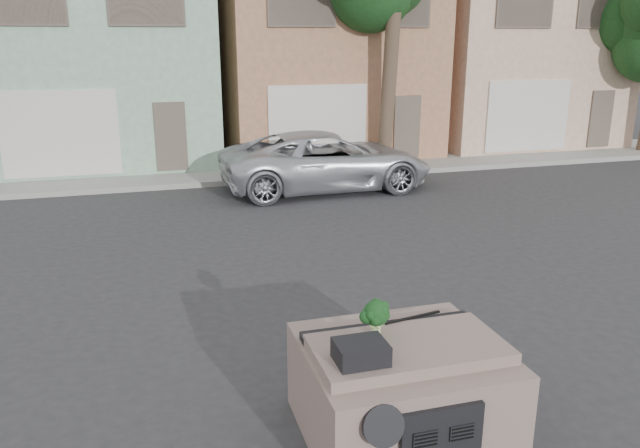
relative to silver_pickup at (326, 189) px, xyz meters
name	(u,v)px	position (x,y,z in m)	size (l,w,h in m)	color
ground_plane	(321,316)	(-2.44, -7.84, 0.00)	(120.00, 120.00, 0.00)	#303033
sidewalk	(225,173)	(-2.44, 2.66, 0.07)	(40.00, 3.00, 0.15)	gray
townhouse_mint	(99,46)	(-5.94, 6.66, 3.77)	(7.20, 8.20, 7.55)	#91B99B
townhouse_tan	(315,45)	(1.56, 6.66, 3.77)	(7.20, 8.20, 7.55)	#A97354
townhouse_beige	(497,44)	(9.06, 6.66, 3.77)	(7.20, 8.20, 7.55)	#D3AB90
silver_pickup	(326,189)	(0.00, 0.00, 0.00)	(2.66, 5.77, 1.60)	silver
tree_near	(390,30)	(2.56, 1.96, 4.25)	(4.40, 4.00, 8.50)	#173D18
car_dashboard	(401,386)	(-2.44, -10.84, 0.56)	(2.00, 1.80, 1.12)	#7C6860
instrument_hump	(361,352)	(-3.02, -11.19, 1.22)	(0.48, 0.38, 0.20)	black
wiper_arm	(413,317)	(-2.16, -10.46, 1.13)	(0.70, 0.03, 0.02)	black
broccoli	(376,318)	(-2.70, -10.73, 1.32)	(0.32, 0.32, 0.39)	black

